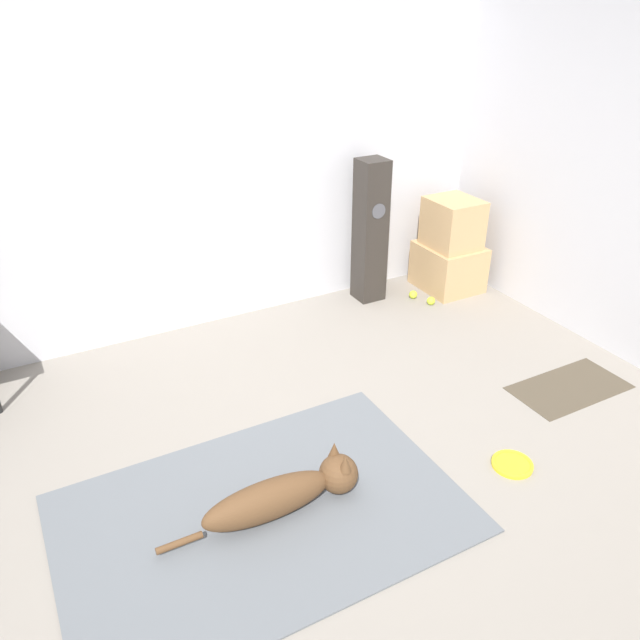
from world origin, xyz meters
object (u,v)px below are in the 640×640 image
(frisbee, at_px, (512,464))
(dog, at_px, (287,493))
(floor_speaker, at_px, (370,232))
(tennis_ball_by_boxes, at_px, (431,301))
(tennis_ball_near_speaker, at_px, (413,295))
(cardboard_box_lower, at_px, (448,267))
(cardboard_box_upper, at_px, (453,223))

(frisbee, bearing_deg, dog, 166.84)
(dog, height_order, floor_speaker, floor_speaker)
(floor_speaker, bearing_deg, frisbee, -100.93)
(tennis_ball_by_boxes, distance_m, tennis_ball_near_speaker, 0.17)
(dog, height_order, cardboard_box_lower, cardboard_box_lower)
(floor_speaker, bearing_deg, cardboard_box_lower, -12.63)
(dog, distance_m, floor_speaker, 2.44)
(frisbee, height_order, tennis_ball_by_boxes, tennis_ball_by_boxes)
(cardboard_box_lower, bearing_deg, dog, -144.00)
(cardboard_box_upper, distance_m, tennis_ball_near_speaker, 0.65)
(cardboard_box_lower, relative_size, floor_speaker, 0.44)
(cardboard_box_lower, xyz_separation_m, cardboard_box_upper, (-0.01, -0.01, 0.38))
(cardboard_box_lower, relative_size, tennis_ball_by_boxes, 7.44)
(tennis_ball_by_boxes, relative_size, tennis_ball_near_speaker, 1.00)
(tennis_ball_by_boxes, bearing_deg, cardboard_box_lower, 32.80)
(floor_speaker, bearing_deg, dog, -131.36)
(frisbee, relative_size, floor_speaker, 0.20)
(frisbee, bearing_deg, floor_speaker, 79.07)
(floor_speaker, bearing_deg, tennis_ball_near_speaker, -32.19)
(frisbee, distance_m, cardboard_box_lower, 2.21)
(dog, bearing_deg, tennis_ball_near_speaker, 40.26)
(dog, xyz_separation_m, frisbee, (1.18, -0.28, -0.10))
(cardboard_box_upper, bearing_deg, cardboard_box_lower, 45.81)
(tennis_ball_near_speaker, bearing_deg, tennis_ball_by_boxes, -70.17)
(frisbee, xyz_separation_m, tennis_ball_by_boxes, (0.77, 1.72, 0.02))
(cardboard_box_upper, relative_size, floor_speaker, 0.36)
(dog, distance_m, tennis_ball_near_speaker, 2.48)
(frisbee, bearing_deg, cardboard_box_upper, 60.71)
(dog, xyz_separation_m, tennis_ball_near_speaker, (1.89, 1.60, -0.08))
(tennis_ball_by_boxes, bearing_deg, frisbee, -114.07)
(floor_speaker, relative_size, tennis_ball_by_boxes, 16.95)
(cardboard_box_upper, height_order, tennis_ball_by_boxes, cardboard_box_upper)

